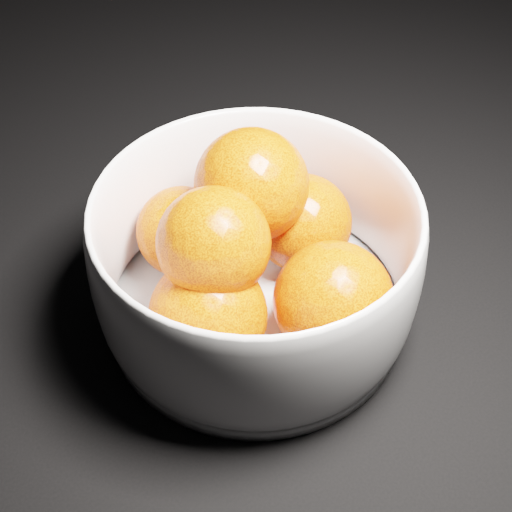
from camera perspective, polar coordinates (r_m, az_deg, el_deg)
bowl at (r=0.52m, az=-0.00°, el=-0.45°), size 0.24×0.24×0.12m
orange_pile at (r=0.51m, az=-0.12°, el=0.40°), size 0.19×0.20×0.13m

